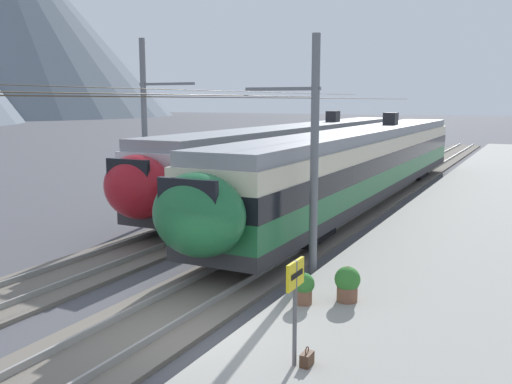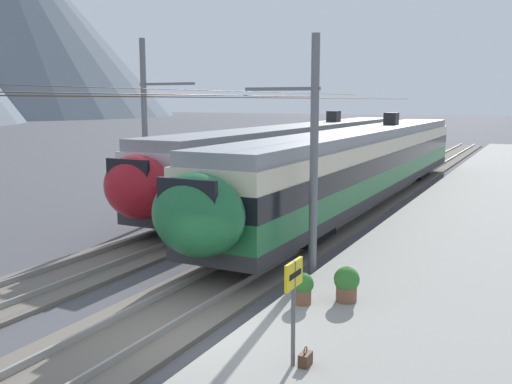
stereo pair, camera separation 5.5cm
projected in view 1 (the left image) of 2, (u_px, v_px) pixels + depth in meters
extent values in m
plane|color=#4C4C51|center=(187.00, 342.00, 12.48)|extent=(400.00, 400.00, 0.00)
cube|color=gray|center=(374.00, 375.00, 10.59)|extent=(120.00, 6.20, 0.36)
cube|color=#6B6359|center=(141.00, 329.00, 13.03)|extent=(120.00, 3.00, 0.12)
cube|color=gray|center=(167.00, 329.00, 12.68)|extent=(120.00, 0.07, 0.16)
cube|color=gray|center=(116.00, 318.00, 13.32)|extent=(120.00, 0.07, 0.16)
cube|color=#6B6359|center=(4.00, 299.00, 15.03)|extent=(120.00, 3.00, 0.12)
cube|color=gray|center=(23.00, 298.00, 14.69)|extent=(120.00, 0.07, 0.16)
cube|color=#2D2D30|center=(366.00, 186.00, 29.07)|extent=(30.62, 2.90, 0.45)
cube|color=#1E6638|center=(367.00, 173.00, 28.96)|extent=(30.62, 2.90, 0.85)
cube|color=black|center=(367.00, 158.00, 28.84)|extent=(30.62, 2.94, 0.75)
cube|color=beige|center=(368.00, 144.00, 28.72)|extent=(30.62, 2.90, 0.65)
cube|color=gray|center=(368.00, 133.00, 28.64)|extent=(30.32, 2.70, 0.45)
cube|color=black|center=(293.00, 232.00, 20.77)|extent=(2.80, 2.32, 0.42)
cube|color=black|center=(407.00, 173.00, 37.50)|extent=(2.80, 2.32, 0.42)
ellipsoid|color=#1E6638|center=(199.00, 215.00, 14.88)|extent=(1.80, 2.67, 2.25)
cube|color=black|center=(188.00, 202.00, 14.37)|extent=(0.16, 1.74, 1.19)
cube|color=black|center=(391.00, 119.00, 32.59)|extent=(0.90, 0.70, 0.70)
cube|color=#2D2D30|center=(306.00, 174.00, 33.71)|extent=(30.26, 2.88, 0.45)
cube|color=maroon|center=(306.00, 163.00, 33.61)|extent=(30.26, 2.88, 0.85)
cube|color=black|center=(307.00, 150.00, 33.48)|extent=(30.26, 2.92, 0.75)
cube|color=silver|center=(307.00, 138.00, 33.37)|extent=(30.26, 2.88, 0.65)
cube|color=gray|center=(307.00, 128.00, 33.28)|extent=(29.96, 2.68, 0.45)
cube|color=black|center=(228.00, 207.00, 25.51)|extent=(2.80, 2.31, 0.42)
cube|color=black|center=(354.00, 165.00, 42.04)|extent=(2.80, 2.31, 0.42)
ellipsoid|color=maroon|center=(138.00, 187.00, 19.68)|extent=(1.80, 2.65, 2.25)
cube|color=black|center=(128.00, 177.00, 19.17)|extent=(0.16, 1.73, 1.19)
cube|color=black|center=(333.00, 116.00, 37.19)|extent=(0.90, 0.70, 0.70)
cylinder|color=slate|center=(314.00, 160.00, 16.38)|extent=(0.24, 0.24, 7.09)
cube|color=slate|center=(282.00, 89.00, 16.52)|extent=(0.10, 2.37, 0.10)
cylinder|color=#473823|center=(251.00, 98.00, 17.02)|extent=(43.05, 0.02, 0.02)
cylinder|color=slate|center=(145.00, 134.00, 23.50)|extent=(0.24, 0.24, 7.72)
cube|color=slate|center=(167.00, 84.00, 22.66)|extent=(0.10, 2.62, 0.10)
cylinder|color=#473823|center=(191.00, 90.00, 22.18)|extent=(43.05, 0.02, 0.02)
cylinder|color=#59595B|center=(295.00, 314.00, 10.46)|extent=(0.08, 0.08, 2.01)
cube|color=yellow|center=(295.00, 274.00, 10.34)|extent=(0.70, 0.06, 0.50)
cube|color=black|center=(297.00, 275.00, 10.32)|extent=(0.52, 0.01, 0.10)
cube|color=#472D1E|center=(307.00, 359.00, 10.58)|extent=(0.32, 0.18, 0.25)
torus|color=#472D1E|center=(307.00, 350.00, 10.55)|extent=(0.16, 0.02, 0.16)
cylinder|color=brown|center=(304.00, 297.00, 13.79)|extent=(0.41, 0.41, 0.35)
sphere|color=#33752D|center=(304.00, 284.00, 13.74)|extent=(0.53, 0.53, 0.53)
sphere|color=#DB5193|center=(304.00, 279.00, 13.72)|extent=(0.29, 0.29, 0.29)
cylinder|color=brown|center=(347.00, 294.00, 13.98)|extent=(0.51, 0.51, 0.37)
sphere|color=#33752D|center=(347.00, 279.00, 13.92)|extent=(0.63, 0.63, 0.63)
sphere|color=red|center=(348.00, 274.00, 13.89)|extent=(0.35, 0.35, 0.35)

